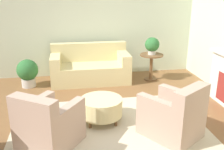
{
  "coord_description": "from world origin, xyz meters",
  "views": [
    {
      "loc": [
        -0.6,
        -4.0,
        2.3
      ],
      "look_at": [
        0.15,
        0.55,
        0.75
      ],
      "focal_mm": 42.0,
      "sensor_mm": 36.0,
      "label": 1
    }
  ],
  "objects_px": {
    "potted_plant_on_side_table": "(152,45)",
    "potted_plant_floor": "(28,72)",
    "side_table": "(151,62)",
    "couch": "(90,68)",
    "armchair_left": "(48,127)",
    "ottoman_table": "(101,107)",
    "armchair_right": "(174,117)"
  },
  "relations": [
    {
      "from": "potted_plant_floor",
      "to": "armchair_right",
      "type": "bearing_deg",
      "value": -46.18
    },
    {
      "from": "side_table",
      "to": "couch",
      "type": "bearing_deg",
      "value": 174.54
    },
    {
      "from": "armchair_left",
      "to": "potted_plant_on_side_table",
      "type": "relative_size",
      "value": 2.53
    },
    {
      "from": "potted_plant_floor",
      "to": "side_table",
      "type": "bearing_deg",
      "value": -0.02
    },
    {
      "from": "potted_plant_on_side_table",
      "to": "armchair_left",
      "type": "bearing_deg",
      "value": -131.77
    },
    {
      "from": "ottoman_table",
      "to": "armchair_right",
      "type": "bearing_deg",
      "value": -32.8
    },
    {
      "from": "armchair_right",
      "to": "ottoman_table",
      "type": "bearing_deg",
      "value": 147.2
    },
    {
      "from": "couch",
      "to": "side_table",
      "type": "bearing_deg",
      "value": -5.46
    },
    {
      "from": "armchair_left",
      "to": "ottoman_table",
      "type": "bearing_deg",
      "value": 38.43
    },
    {
      "from": "armchair_right",
      "to": "side_table",
      "type": "bearing_deg",
      "value": 80.03
    },
    {
      "from": "potted_plant_floor",
      "to": "ottoman_table",
      "type": "bearing_deg",
      "value": -52.88
    },
    {
      "from": "side_table",
      "to": "armchair_right",
      "type": "bearing_deg",
      "value": -99.97
    },
    {
      "from": "side_table",
      "to": "potted_plant_on_side_table",
      "type": "relative_size",
      "value": 1.55
    },
    {
      "from": "potted_plant_floor",
      "to": "couch",
      "type": "bearing_deg",
      "value": 5.57
    },
    {
      "from": "armchair_left",
      "to": "ottoman_table",
      "type": "relative_size",
      "value": 1.48
    },
    {
      "from": "armchair_left",
      "to": "armchair_right",
      "type": "distance_m",
      "value": 1.94
    },
    {
      "from": "ottoman_table",
      "to": "potted_plant_on_side_table",
      "type": "bearing_deg",
      "value": 52.49
    },
    {
      "from": "couch",
      "to": "armchair_left",
      "type": "relative_size",
      "value": 1.75
    },
    {
      "from": "armchair_right",
      "to": "potted_plant_floor",
      "type": "xyz_separation_m",
      "value": [
        -2.6,
        2.71,
        0.02
      ]
    },
    {
      "from": "ottoman_table",
      "to": "potted_plant_on_side_table",
      "type": "height_order",
      "value": "potted_plant_on_side_table"
    },
    {
      "from": "side_table",
      "to": "potted_plant_floor",
      "type": "distance_m",
      "value": 3.08
    },
    {
      "from": "armchair_right",
      "to": "ottoman_table",
      "type": "xyz_separation_m",
      "value": [
        -1.07,
        0.69,
        -0.07
      ]
    },
    {
      "from": "couch",
      "to": "potted_plant_on_side_table",
      "type": "xyz_separation_m",
      "value": [
        1.56,
        -0.15,
        0.57
      ]
    },
    {
      "from": "armchair_left",
      "to": "side_table",
      "type": "height_order",
      "value": "armchair_left"
    },
    {
      "from": "couch",
      "to": "armchair_right",
      "type": "bearing_deg",
      "value": -69.23
    },
    {
      "from": "couch",
      "to": "potted_plant_floor",
      "type": "bearing_deg",
      "value": -174.43
    },
    {
      "from": "armchair_left",
      "to": "potted_plant_floor",
      "type": "distance_m",
      "value": 2.79
    },
    {
      "from": "armchair_left",
      "to": "potted_plant_on_side_table",
      "type": "bearing_deg",
      "value": 48.23
    },
    {
      "from": "potted_plant_on_side_table",
      "to": "potted_plant_floor",
      "type": "xyz_separation_m",
      "value": [
        -3.07,
        0.0,
        -0.54
      ]
    },
    {
      "from": "ottoman_table",
      "to": "potted_plant_floor",
      "type": "distance_m",
      "value": 2.53
    },
    {
      "from": "couch",
      "to": "armchair_right",
      "type": "distance_m",
      "value": 3.05
    },
    {
      "from": "side_table",
      "to": "potted_plant_on_side_table",
      "type": "height_order",
      "value": "potted_plant_on_side_table"
    }
  ]
}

